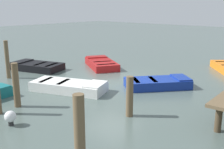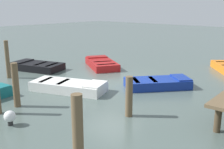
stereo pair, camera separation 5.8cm
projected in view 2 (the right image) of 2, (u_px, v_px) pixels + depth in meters
The scene contains 10 objects.
ground_plane at pixel (112, 81), 13.36m from camera, with size 80.00×80.00×0.00m, color #4C5B56.
rowboat_black at pixel (38, 66), 15.74m from camera, with size 2.31×3.17×0.46m.
rowboat_red at pixel (101, 64), 16.46m from camera, with size 2.78×3.34×0.46m.
rowboat_blue at pixel (158, 83), 12.30m from camera, with size 3.04×2.82×0.46m.
rowboat_white at pixel (69, 86), 11.82m from camera, with size 2.40×3.50×0.46m.
mooring_piling_mid_right at pixel (78, 140), 5.47m from camera, with size 0.23×0.23×1.96m, color brown.
mooring_piling_mid_left at pixel (7, 59), 13.77m from camera, with size 0.21×0.21×1.94m, color brown.
mooring_piling_far_left at pixel (16, 85), 9.83m from camera, with size 0.24×0.24×1.64m, color brown.
mooring_piling_center at pixel (129, 97), 8.99m from camera, with size 0.24×0.24×1.38m, color brown.
marker_buoy at pixel (10, 117), 8.37m from camera, with size 0.36×0.36×0.48m.
Camera 2 is at (9.58, 8.60, 3.61)m, focal length 43.40 mm.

